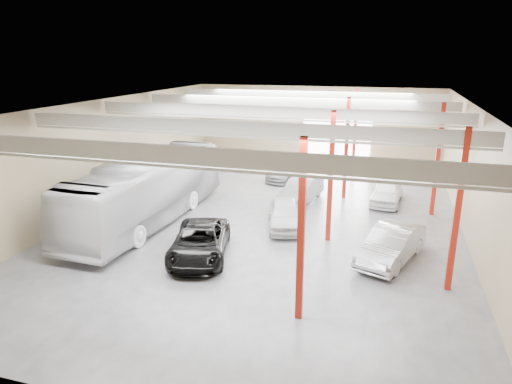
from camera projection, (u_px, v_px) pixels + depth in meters
The scene contains 8 objects.
depot_shell at pixel (275, 138), 26.70m from camera, with size 22.12×32.12×7.06m.
coach_bus at pixel (149, 190), 27.15m from camera, with size 3.30×14.11×3.93m, color silver.
black_sedan at pixel (200, 242), 22.53m from camera, with size 2.63×5.71×1.59m, color black.
car_row_a at pixel (285, 214), 26.46m from camera, with size 1.89×4.71×1.60m, color silver.
car_row_b at pixel (301, 190), 31.25m from camera, with size 1.67×4.78×1.58m, color #A1A1A5.
car_row_c at pixel (287, 171), 36.65m from camera, with size 1.88×4.63×1.34m, color gray.
car_right_near at pixel (391, 245), 22.07m from camera, with size 1.81×5.20×1.71m, color #B7B7BC.
car_right_far at pixel (387, 192), 30.79m from camera, with size 1.87×4.65×1.58m, color white.
Camera 1 is at (6.61, -25.21, 9.66)m, focal length 32.00 mm.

